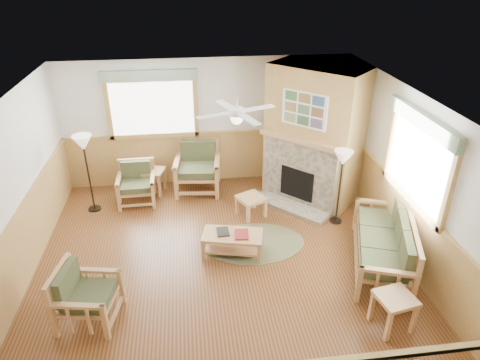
{
  "coord_description": "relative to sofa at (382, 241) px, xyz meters",
  "views": [
    {
      "loc": [
        -0.42,
        -5.56,
        4.48
      ],
      "look_at": [
        0.4,
        0.7,
        1.15
      ],
      "focal_mm": 32.0,
      "sensor_mm": 36.0,
      "label": 1
    }
  ],
  "objects": [
    {
      "name": "floor",
      "position": [
        -2.55,
        0.35,
        -0.46
      ],
      "size": [
        6.0,
        6.0,
        0.01
      ],
      "primitive_type": "cube",
      "color": "brown",
      "rests_on": "ground"
    },
    {
      "name": "ceiling",
      "position": [
        -2.55,
        0.35,
        2.24
      ],
      "size": [
        6.0,
        6.0,
        0.01
      ],
      "primitive_type": "cube",
      "color": "white",
      "rests_on": "floor"
    },
    {
      "name": "wall_back",
      "position": [
        -2.55,
        3.35,
        0.89
      ],
      "size": [
        6.0,
        0.02,
        2.7
      ],
      "primitive_type": "cube",
      "color": "silver",
      "rests_on": "floor"
    },
    {
      "name": "wall_front",
      "position": [
        -2.55,
        -2.65,
        0.89
      ],
      "size": [
        6.0,
        0.02,
        2.7
      ],
      "primitive_type": "cube",
      "color": "silver",
      "rests_on": "floor"
    },
    {
      "name": "wall_left",
      "position": [
        -5.55,
        0.35,
        0.89
      ],
      "size": [
        0.02,
        6.0,
        2.7
      ],
      "primitive_type": "cube",
      "color": "silver",
      "rests_on": "floor"
    },
    {
      "name": "wall_right",
      "position": [
        0.45,
        0.35,
        0.89
      ],
      "size": [
        0.02,
        6.0,
        2.7
      ],
      "primitive_type": "cube",
      "color": "silver",
      "rests_on": "floor"
    },
    {
      "name": "wainscot",
      "position": [
        -2.55,
        0.35,
        0.09
      ],
      "size": [
        6.0,
        6.0,
        1.1
      ],
      "primitive_type": null,
      "color": "#A88245",
      "rests_on": "floor"
    },
    {
      "name": "fireplace",
      "position": [
        -0.5,
        2.4,
        0.89
      ],
      "size": [
        3.11,
        3.11,
        2.7
      ],
      "primitive_type": null,
      "rotation": [
        0.0,
        0.0,
        -0.79
      ],
      "color": "#A88245",
      "rests_on": "floor"
    },
    {
      "name": "window_back",
      "position": [
        -3.65,
        3.31,
        2.07
      ],
      "size": [
        1.9,
        0.16,
        1.5
      ],
      "primitive_type": null,
      "color": "white",
      "rests_on": "wall_back"
    },
    {
      "name": "window_right",
      "position": [
        0.41,
        0.15,
        2.07
      ],
      "size": [
        0.16,
        1.9,
        1.5
      ],
      "primitive_type": null,
      "color": "white",
      "rests_on": "wall_right"
    },
    {
      "name": "ceiling_fan",
      "position": [
        -2.25,
        0.65,
        2.2
      ],
      "size": [
        1.59,
        1.59,
        0.36
      ],
      "primitive_type": null,
      "rotation": [
        0.0,
        0.0,
        0.35
      ],
      "color": "white",
      "rests_on": "ceiling"
    },
    {
      "name": "sofa",
      "position": [
        0.0,
        0.0,
        0.0
      ],
      "size": [
        2.14,
        1.43,
        0.91
      ],
      "primitive_type": null,
      "rotation": [
        0.0,
        0.0,
        -1.91
      ],
      "color": "tan",
      "rests_on": "floor"
    },
    {
      "name": "armchair_back_left",
      "position": [
        -4.06,
        2.55,
        -0.05
      ],
      "size": [
        0.74,
        0.74,
        0.82
      ],
      "primitive_type": null,
      "rotation": [
        0.0,
        0.0,
        0.01
      ],
      "color": "tan",
      "rests_on": "floor"
    },
    {
      "name": "armchair_back_right",
      "position": [
        -2.81,
        2.9,
        0.06
      ],
      "size": [
        1.01,
        1.01,
        1.02
      ],
      "primitive_type": null,
      "rotation": [
        0.0,
        0.0,
        -0.11
      ],
      "color": "tan",
      "rests_on": "floor"
    },
    {
      "name": "armchair_left",
      "position": [
        -4.44,
        -0.62,
        -0.04
      ],
      "size": [
        0.88,
        0.88,
        0.84
      ],
      "primitive_type": null,
      "rotation": [
        0.0,
        0.0,
        1.39
      ],
      "color": "tan",
      "rests_on": "floor"
    },
    {
      "name": "coffee_table",
      "position": [
        -2.34,
        0.58,
        -0.26
      ],
      "size": [
        1.07,
        0.71,
        0.39
      ],
      "primitive_type": null,
      "rotation": [
        0.0,
        0.0,
        -0.23
      ],
      "color": "tan",
      "rests_on": "floor"
    },
    {
      "name": "end_table_chairs",
      "position": [
        -3.76,
        2.9,
        -0.19
      ],
      "size": [
        0.57,
        0.55,
        0.52
      ],
      "primitive_type": null,
      "rotation": [
        0.0,
        0.0,
        -0.26
      ],
      "color": "tan",
      "rests_on": "floor"
    },
    {
      "name": "end_table_sofa",
      "position": [
        -0.39,
        -1.29,
        -0.19
      ],
      "size": [
        0.55,
        0.53,
        0.53
      ],
      "primitive_type": null,
      "rotation": [
        0.0,
        0.0,
        0.19
      ],
      "color": "tan",
      "rests_on": "floor"
    },
    {
      "name": "footstool",
      "position": [
        -1.84,
        1.74,
        -0.25
      ],
      "size": [
        0.62,
        0.62,
        0.41
      ],
      "primitive_type": null,
      "rotation": [
        0.0,
        0.0,
        0.43
      ],
      "color": "tan",
      "rests_on": "floor"
    },
    {
      "name": "braided_rug",
      "position": [
        -1.94,
        0.82,
        -0.45
      ],
      "size": [
        2.36,
        2.36,
        0.01
      ],
      "primitive_type": "cylinder",
      "rotation": [
        0.0,
        0.0,
        -0.42
      ],
      "color": "brown",
      "rests_on": "floor"
    },
    {
      "name": "floor_lamp_left",
      "position": [
        -4.9,
        2.35,
        0.33
      ],
      "size": [
        0.43,
        0.43,
        1.58
      ],
      "primitive_type": null,
      "rotation": [
        0.0,
        0.0,
        -0.22
      ],
      "color": "black",
      "rests_on": "floor"
    },
    {
      "name": "floor_lamp_right",
      "position": [
        -0.29,
        1.31,
        0.28
      ],
      "size": [
        0.38,
        0.38,
        1.47
      ],
      "primitive_type": null,
      "rotation": [
        0.0,
        0.0,
        -0.13
      ],
      "color": "black",
      "rests_on": "floor"
    },
    {
      "name": "book_red",
      "position": [
        -2.19,
        0.53,
        -0.03
      ],
      "size": [
        0.25,
        0.32,
        0.03
      ],
      "primitive_type": "cube",
      "rotation": [
        0.0,
        0.0,
        -0.11
      ],
      "color": "maroon",
      "rests_on": "coffee_table"
    },
    {
      "name": "book_dark",
      "position": [
        -2.49,
        0.65,
        -0.04
      ],
      "size": [
        0.21,
        0.27,
        0.03
      ],
      "primitive_type": "cube",
      "rotation": [
        0.0,
        0.0,
        0.02
      ],
      "color": "black",
      "rests_on": "coffee_table"
    }
  ]
}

